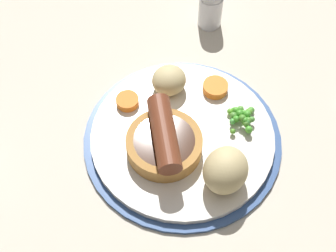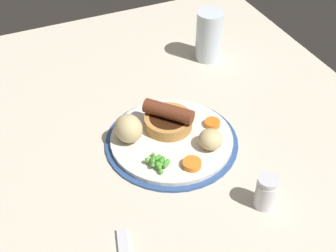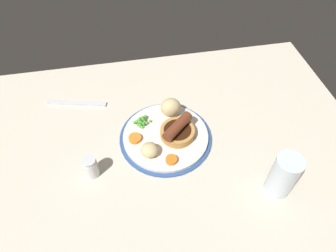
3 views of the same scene
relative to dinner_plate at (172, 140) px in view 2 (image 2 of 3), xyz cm
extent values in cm
cube|color=beige|center=(0.85, 3.97, -2.07)|extent=(110.00, 80.00, 3.00)
cylinder|color=#2D4C84|center=(0.00, 0.00, -0.32)|extent=(25.26, 25.26, 0.50)
cylinder|color=silver|center=(0.00, 0.00, 0.13)|extent=(23.24, 23.24, 1.40)
cylinder|color=#BC8442|center=(-3.10, 0.71, 2.00)|extent=(9.29, 9.29, 2.33)
cylinder|color=#33190C|center=(-3.10, 0.71, 3.01)|extent=(7.43, 7.43, 0.30)
cylinder|color=brown|center=(-3.10, 0.71, 4.56)|extent=(9.09, 8.61, 2.81)
sphere|color=green|center=(6.42, -3.70, 1.41)|extent=(0.70, 0.70, 0.70)
sphere|color=green|center=(6.43, -5.59, 1.94)|extent=(0.99, 0.99, 0.99)
sphere|color=green|center=(5.30, -5.85, 2.17)|extent=(0.91, 0.91, 0.91)
sphere|color=#58A72C|center=(5.97, -3.44, 1.43)|extent=(0.79, 0.79, 0.79)
sphere|color=#509A3E|center=(6.19, -6.44, 1.78)|extent=(0.75, 0.75, 0.75)
sphere|color=green|center=(6.44, -3.98, 1.58)|extent=(0.88, 0.88, 0.88)
sphere|color=green|center=(6.05, -4.74, 1.93)|extent=(0.98, 0.98, 0.98)
sphere|color=green|center=(4.60, -4.52, 1.73)|extent=(0.76, 0.76, 0.76)
sphere|color=#4B9330|center=(5.56, -6.17, 2.06)|extent=(0.93, 0.93, 0.93)
sphere|color=#529234|center=(5.04, -6.13, 2.01)|extent=(0.84, 0.84, 0.84)
sphere|color=#559C2D|center=(7.07, -5.56, 1.69)|extent=(0.92, 0.92, 0.92)
sphere|color=green|center=(5.03, -4.78, 1.94)|extent=(0.87, 0.87, 0.87)
sphere|color=green|center=(5.30, -6.15, 2.05)|extent=(0.87, 0.87, 0.87)
sphere|color=#48912D|center=(5.35, -5.43, 2.25)|extent=(0.98, 0.98, 0.98)
sphere|color=green|center=(4.62, -6.82, 1.78)|extent=(0.95, 0.95, 0.95)
sphere|color=#529439|center=(5.42, -4.18, 1.79)|extent=(0.93, 0.93, 0.93)
sphere|color=#53993A|center=(6.91, -4.41, 1.58)|extent=(0.88, 0.88, 0.88)
sphere|color=#53A239|center=(6.58, -5.06, 1.73)|extent=(0.74, 0.74, 0.74)
sphere|color=#519B2E|center=(3.47, -5.22, 1.48)|extent=(0.71, 0.71, 0.71)
sphere|color=#4C9E38|center=(7.74, -5.58, 1.28)|extent=(0.90, 0.90, 0.90)
ellipsoid|color=#CCB77F|center=(5.17, 5.44, 2.60)|extent=(5.55, 5.39, 3.54)
ellipsoid|color=#CCB77F|center=(-2.83, -7.49, 3.46)|extent=(6.32, 5.72, 5.25)
cylinder|color=orange|center=(0.08, 8.61, 1.35)|extent=(3.04, 3.04, 1.04)
cylinder|color=orange|center=(8.34, 0.12, 1.38)|extent=(4.74, 4.74, 1.09)
cylinder|color=silver|center=(-23.54, 20.10, 5.34)|extent=(6.11, 6.11, 11.82)
cylinder|color=silver|center=(19.94, 7.78, 2.00)|extent=(3.52, 3.52, 5.14)
cylinder|color=silver|center=(19.94, 7.78, 5.07)|extent=(3.35, 3.35, 1.00)
camera|label=1|loc=(-27.17, -15.65, 50.74)|focal=50.00mm
camera|label=2|loc=(59.19, -27.15, 60.47)|focal=50.00mm
camera|label=3|loc=(8.81, 49.89, 64.46)|focal=32.00mm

